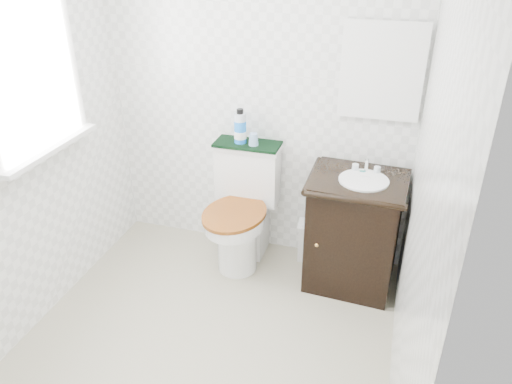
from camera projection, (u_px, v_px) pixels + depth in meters
The scene contains 14 objects.
floor at pixel (203, 347), 3.02m from camera, with size 2.40×2.40×0.00m, color #B4AD91.
wall_back at pixel (259, 98), 3.48m from camera, with size 2.40×2.40×0.00m, color white.
wall_front at pixel (27, 338), 1.45m from camera, with size 2.40×2.40×0.00m, color white.
wall_left at pixel (5, 144), 2.74m from camera, with size 2.40×2.40×0.00m, color white.
wall_right at pixel (423, 199), 2.18m from camera, with size 2.40×2.40×0.00m, color white.
window at pixel (27, 70), 2.78m from camera, with size 0.02×0.70×0.90m, color white.
mirror at pixel (382, 72), 3.13m from camera, with size 0.50×0.02×0.60m, color silver.
toilet at pixel (243, 214), 3.67m from camera, with size 0.49×0.67×0.88m.
vanity at pixel (354, 230), 3.39m from camera, with size 0.65×0.56×0.92m.
trash_bin at pixel (312, 241), 3.77m from camera, with size 0.23×0.19×0.31m.
towel at pixel (247, 144), 3.54m from camera, with size 0.47×0.22×0.02m, color black.
mouthwash_bottle at pixel (240, 127), 3.49m from camera, with size 0.09×0.09×0.25m.
cup at pixel (253, 139), 3.48m from camera, with size 0.07×0.07×0.09m, color #7DA1CC.
soap_bar at pixel (362, 172), 3.28m from camera, with size 0.06×0.04×0.02m, color #176F64.
Camera 1 is at (0.94, -2.04, 2.25)m, focal length 35.00 mm.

